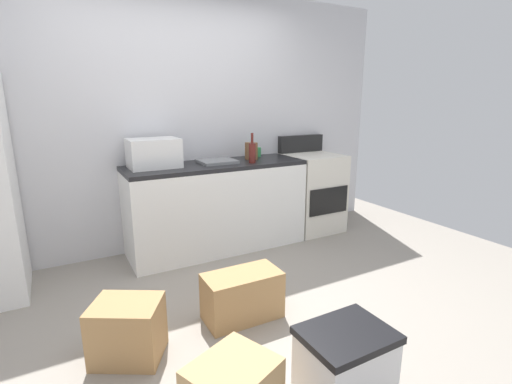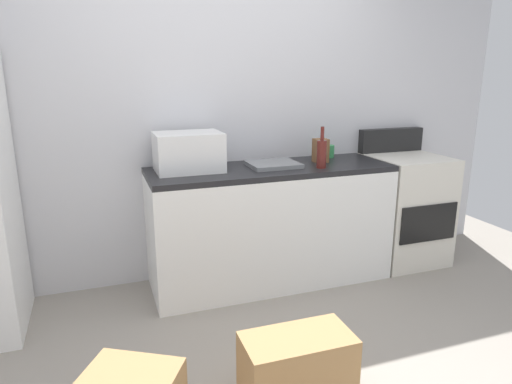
{
  "view_description": "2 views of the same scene",
  "coord_description": "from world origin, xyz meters",
  "px_view_note": "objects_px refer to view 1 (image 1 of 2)",
  "views": [
    {
      "loc": [
        -1.13,
        -2.23,
        1.53
      ],
      "look_at": [
        0.52,
        0.77,
        0.67
      ],
      "focal_mm": 26.24,
      "sensor_mm": 36.0,
      "label": 1
    },
    {
      "loc": [
        -0.91,
        -1.85,
        1.58
      ],
      "look_at": [
        0.11,
        1.0,
        0.78
      ],
      "focal_mm": 31.96,
      "sensor_mm": 36.0,
      "label": 2
    }
  ],
  "objects_px": {
    "stove_oven": "(312,191)",
    "microwave": "(154,153)",
    "storage_bin": "(345,363)",
    "coffee_mug": "(257,152)",
    "knife_block": "(251,151)",
    "wine_bottle": "(252,152)",
    "cardboard_box_small": "(242,296)",
    "cardboard_box_large": "(128,330)"
  },
  "relations": [
    {
      "from": "coffee_mug",
      "to": "knife_block",
      "type": "bearing_deg",
      "value": -136.6
    },
    {
      "from": "microwave",
      "to": "cardboard_box_small",
      "type": "bearing_deg",
      "value": -80.34
    },
    {
      "from": "storage_bin",
      "to": "cardboard_box_small",
      "type": "bearing_deg",
      "value": 99.0
    },
    {
      "from": "cardboard_box_large",
      "to": "microwave",
      "type": "bearing_deg",
      "value": 68.14
    },
    {
      "from": "wine_bottle",
      "to": "cardboard_box_small",
      "type": "relative_size",
      "value": 0.55
    },
    {
      "from": "stove_oven",
      "to": "storage_bin",
      "type": "xyz_separation_m",
      "value": [
        -1.44,
        -2.2,
        -0.27
      ]
    },
    {
      "from": "coffee_mug",
      "to": "cardboard_box_large",
      "type": "distance_m",
      "value": 2.44
    },
    {
      "from": "microwave",
      "to": "coffee_mug",
      "type": "bearing_deg",
      "value": 5.86
    },
    {
      "from": "storage_bin",
      "to": "coffee_mug",
      "type": "bearing_deg",
      "value": 71.38
    },
    {
      "from": "coffee_mug",
      "to": "knife_block",
      "type": "xyz_separation_m",
      "value": [
        -0.16,
        -0.15,
        0.04
      ]
    },
    {
      "from": "microwave",
      "to": "wine_bottle",
      "type": "distance_m",
      "value": 0.95
    },
    {
      "from": "wine_bottle",
      "to": "storage_bin",
      "type": "height_order",
      "value": "wine_bottle"
    },
    {
      "from": "microwave",
      "to": "coffee_mug",
      "type": "relative_size",
      "value": 4.6
    },
    {
      "from": "coffee_mug",
      "to": "cardboard_box_small",
      "type": "height_order",
      "value": "coffee_mug"
    },
    {
      "from": "coffee_mug",
      "to": "cardboard_box_large",
      "type": "bearing_deg",
      "value": -138.8
    },
    {
      "from": "microwave",
      "to": "cardboard_box_small",
      "type": "xyz_separation_m",
      "value": [
        0.23,
        -1.36,
        -0.86
      ]
    },
    {
      "from": "cardboard_box_small",
      "to": "storage_bin",
      "type": "bearing_deg",
      "value": -81.0
    },
    {
      "from": "stove_oven",
      "to": "coffee_mug",
      "type": "distance_m",
      "value": 0.82
    },
    {
      "from": "coffee_mug",
      "to": "cardboard_box_small",
      "type": "distance_m",
      "value": 1.92
    },
    {
      "from": "cardboard_box_large",
      "to": "cardboard_box_small",
      "type": "relative_size",
      "value": 0.73
    },
    {
      "from": "cardboard_box_small",
      "to": "coffee_mug",
      "type": "bearing_deg",
      "value": 57.41
    },
    {
      "from": "stove_oven",
      "to": "coffee_mug",
      "type": "xyz_separation_m",
      "value": [
        -0.64,
        0.18,
        0.48
      ]
    },
    {
      "from": "wine_bottle",
      "to": "knife_block",
      "type": "height_order",
      "value": "wine_bottle"
    },
    {
      "from": "knife_block",
      "to": "storage_bin",
      "type": "bearing_deg",
      "value": -106.1
    },
    {
      "from": "knife_block",
      "to": "cardboard_box_small",
      "type": "xyz_separation_m",
      "value": [
        -0.79,
        -1.33,
        -0.82
      ]
    },
    {
      "from": "knife_block",
      "to": "stove_oven",
      "type": "bearing_deg",
      "value": -2.46
    },
    {
      "from": "stove_oven",
      "to": "microwave",
      "type": "height_order",
      "value": "microwave"
    },
    {
      "from": "wine_bottle",
      "to": "coffee_mug",
      "type": "bearing_deg",
      "value": 53.86
    },
    {
      "from": "stove_oven",
      "to": "microwave",
      "type": "xyz_separation_m",
      "value": [
        -1.81,
        0.06,
        0.57
      ]
    },
    {
      "from": "wine_bottle",
      "to": "cardboard_box_large",
      "type": "distance_m",
      "value": 2.07
    },
    {
      "from": "knife_block",
      "to": "storage_bin",
      "type": "xyz_separation_m",
      "value": [
        -0.64,
        -2.23,
        -0.8
      ]
    },
    {
      "from": "stove_oven",
      "to": "cardboard_box_small",
      "type": "distance_m",
      "value": 2.07
    },
    {
      "from": "knife_block",
      "to": "cardboard_box_large",
      "type": "relative_size",
      "value": 0.46
    },
    {
      "from": "stove_oven",
      "to": "microwave",
      "type": "distance_m",
      "value": 1.9
    },
    {
      "from": "cardboard_box_large",
      "to": "storage_bin",
      "type": "distance_m",
      "value": 1.27
    },
    {
      "from": "coffee_mug",
      "to": "wine_bottle",
      "type": "bearing_deg",
      "value": -126.14
    },
    {
      "from": "microwave",
      "to": "storage_bin",
      "type": "distance_m",
      "value": 2.44
    },
    {
      "from": "stove_oven",
      "to": "wine_bottle",
      "type": "distance_m",
      "value": 1.06
    },
    {
      "from": "coffee_mug",
      "to": "storage_bin",
      "type": "relative_size",
      "value": 0.22
    },
    {
      "from": "wine_bottle",
      "to": "microwave",
      "type": "bearing_deg",
      "value": 166.14
    },
    {
      "from": "stove_oven",
      "to": "microwave",
      "type": "relative_size",
      "value": 2.39
    },
    {
      "from": "microwave",
      "to": "wine_bottle",
      "type": "height_order",
      "value": "wine_bottle"
    }
  ]
}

